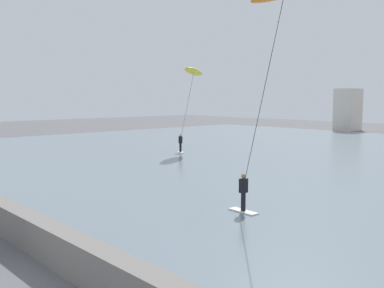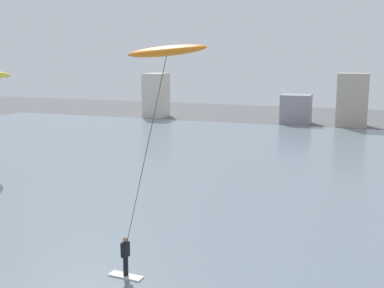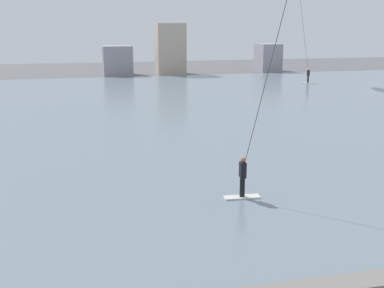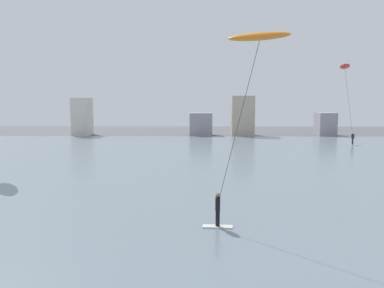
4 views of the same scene
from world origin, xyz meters
name	(u,v)px [view 2 (image 2 of 4)]	position (x,y,z in m)	size (l,w,h in m)	color
water_bay	(246,173)	(0.00, 30.16, 0.05)	(84.00, 52.00, 0.10)	slate
far_shore_buildings	(297,103)	(-0.59, 59.04, 2.70)	(43.34, 3.98, 6.56)	beige
kitesurfer_orange	(161,77)	(1.35, 11.82, 7.90)	(4.02, 1.33, 9.08)	silver
kitesurfer_yellow	(0,80)	(-17.67, 25.02, 6.85)	(3.19, 4.77, 7.59)	silver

